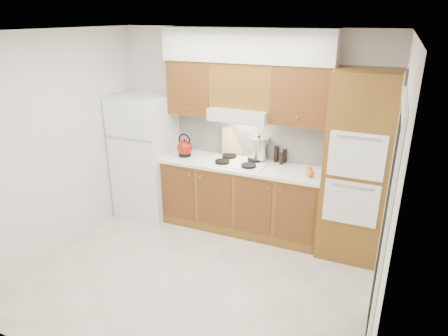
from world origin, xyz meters
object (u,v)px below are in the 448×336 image
at_px(oven_cabinet, 357,168).
at_px(kettle, 185,148).
at_px(fridge, 146,156).
at_px(stock_pot, 259,148).

distance_m(oven_cabinet, kettle, 2.23).
height_order(fridge, oven_cabinet, oven_cabinet).
bearing_deg(fridge, kettle, 1.60).
xyz_separation_m(kettle, stock_pot, (0.97, 0.25, 0.05)).
distance_m(oven_cabinet, stock_pot, 1.28).
height_order(fridge, stock_pot, fridge).
height_order(fridge, kettle, fridge).
bearing_deg(oven_cabinet, stock_pot, 169.72).
relative_size(oven_cabinet, stock_pot, 8.06).
distance_m(fridge, oven_cabinet, 2.86).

